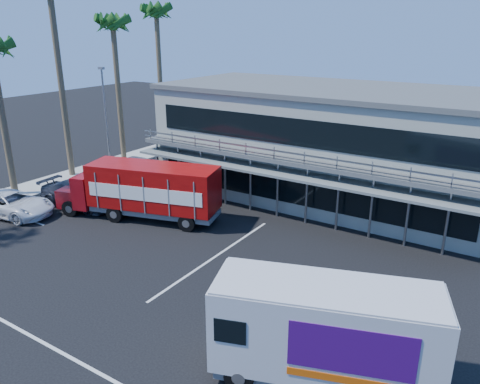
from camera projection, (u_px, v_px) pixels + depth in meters
The scene contains 11 objects.
ground at pixel (145, 271), 22.23m from camera, with size 120.00×120.00×0.00m, color black.
building at pixel (330, 142), 31.36m from camera, with size 22.40×12.00×7.30m.
curb_strip at pixel (52, 183), 34.59m from camera, with size 3.00×32.00×0.16m, color #A5A399.
palm_e at pixel (113, 32), 36.51m from camera, with size 2.80×2.80×12.25m.
palm_f at pixel (157, 21), 40.79m from camera, with size 2.80×2.80×13.25m.
light_pole_far at pixel (106, 114), 36.69m from camera, with size 0.50×0.25×8.09m.
red_truck at pixel (143, 189), 27.74m from camera, with size 10.24×4.91×3.36m.
white_van at pixel (325, 332), 14.76m from camera, with size 7.48×4.57×3.46m.
parked_car_c at pixel (12, 204), 28.57m from camera, with size 2.47×5.35×1.49m, color white.
parked_car_d at pixel (78, 195), 29.97m from camera, with size 2.20×5.40×1.57m, color #2A2D38.
parked_car_e at pixel (140, 167), 35.99m from camera, with size 1.84×4.57×1.56m, color gray.
Camera 1 is at (14.44, -14.17, 10.92)m, focal length 35.00 mm.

